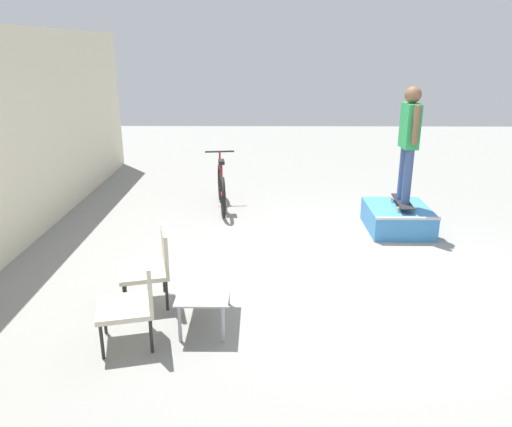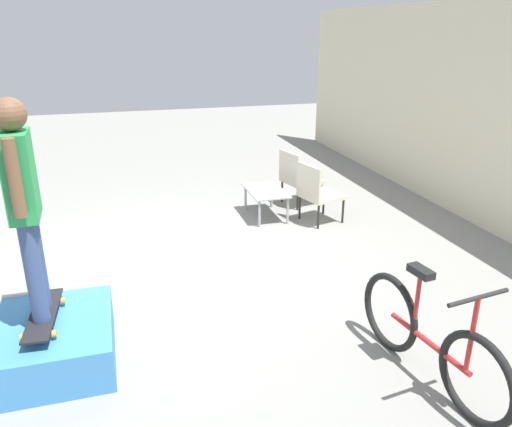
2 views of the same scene
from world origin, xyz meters
name	(u,v)px [view 2 (image 2 of 2)]	position (x,y,z in m)	size (l,w,h in m)	color
ground_plane	(174,266)	(0.00, 0.00, 0.00)	(24.00, 24.00, 0.00)	gray
house_wall_back	(501,120)	(0.00, 4.31, 1.50)	(12.00, 0.06, 3.00)	beige
skate_ramp_box	(56,341)	(1.49, -1.17, 0.19)	(1.11, 0.93, 0.40)	#3D84C6
skateboard_on_ramp	(43,315)	(1.50, -1.23, 0.46)	(0.82, 0.29, 0.07)	black
person_skater	(23,194)	(1.50, -1.23, 1.48)	(0.57, 0.24, 1.71)	#384C7A
coffee_table	(266,193)	(-1.28, 1.52, 0.36)	(0.84, 0.52, 0.41)	#9E9EA3
patio_chair_left	(297,176)	(-1.65, 2.14, 0.47)	(0.63, 0.63, 0.86)	black
patio_chair_right	(317,191)	(-0.86, 2.14, 0.47)	(0.64, 0.64, 0.86)	black
bicycle	(429,340)	(2.56, 1.64, 0.37)	(1.63, 0.52, 0.95)	black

